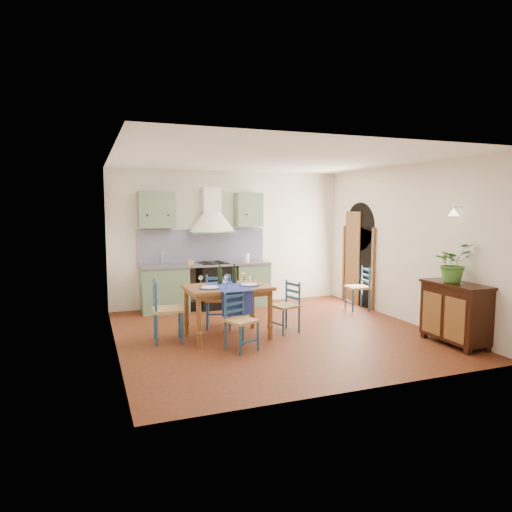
{
  "coord_description": "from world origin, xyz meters",
  "views": [
    {
      "loc": [
        -2.86,
        -6.72,
        2.05
      ],
      "look_at": [
        -0.23,
        0.3,
        1.25
      ],
      "focal_mm": 32.0,
      "sensor_mm": 36.0,
      "label": 1
    }
  ],
  "objects_px": {
    "dining_table": "(228,292)",
    "chair_near": "(240,321)",
    "sideboard": "(455,311)",
    "potted_plant": "(453,263)"
  },
  "relations": [
    {
      "from": "dining_table",
      "to": "chair_near",
      "type": "height_order",
      "value": "dining_table"
    },
    {
      "from": "dining_table",
      "to": "chair_near",
      "type": "distance_m",
      "value": 0.73
    },
    {
      "from": "sideboard",
      "to": "dining_table",
      "type": "bearing_deg",
      "value": 153.27
    },
    {
      "from": "chair_near",
      "to": "sideboard",
      "type": "xyz_separation_m",
      "value": [
        3.09,
        -0.88,
        0.08
      ]
    },
    {
      "from": "dining_table",
      "to": "potted_plant",
      "type": "distance_m",
      "value": 3.42
    },
    {
      "from": "sideboard",
      "to": "potted_plant",
      "type": "bearing_deg",
      "value": 118.77
    },
    {
      "from": "potted_plant",
      "to": "sideboard",
      "type": "bearing_deg",
      "value": -61.23
    },
    {
      "from": "dining_table",
      "to": "chair_near",
      "type": "relative_size",
      "value": 1.61
    },
    {
      "from": "chair_near",
      "to": "sideboard",
      "type": "distance_m",
      "value": 3.21
    },
    {
      "from": "dining_table",
      "to": "potted_plant",
      "type": "height_order",
      "value": "potted_plant"
    }
  ]
}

